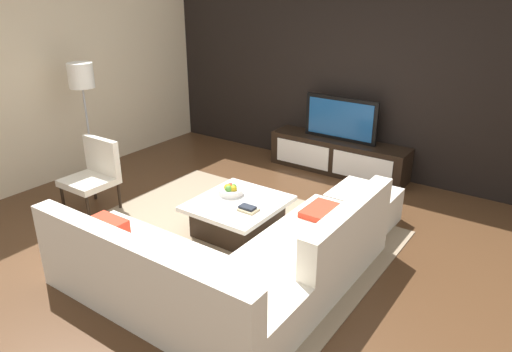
% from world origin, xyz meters
% --- Properties ---
extents(ground_plane, '(14.00, 14.00, 0.00)m').
position_xyz_m(ground_plane, '(0.00, 0.00, 0.00)').
color(ground_plane, '#4C301C').
extents(feature_wall_back, '(6.40, 0.12, 2.80)m').
position_xyz_m(feature_wall_back, '(0.00, 2.70, 1.40)').
color(feature_wall_back, black).
rests_on(feature_wall_back, ground).
extents(side_wall_left, '(0.12, 5.20, 2.80)m').
position_xyz_m(side_wall_left, '(-3.20, 0.20, 1.40)').
color(side_wall_left, beige).
rests_on(side_wall_left, ground).
extents(area_rug, '(3.29, 2.46, 0.01)m').
position_xyz_m(area_rug, '(-0.10, 0.00, 0.01)').
color(area_rug, gray).
rests_on(area_rug, ground).
extents(media_console, '(2.05, 0.48, 0.50)m').
position_xyz_m(media_console, '(0.00, 2.40, 0.25)').
color(media_console, black).
rests_on(media_console, ground).
extents(television, '(1.10, 0.06, 0.62)m').
position_xyz_m(television, '(0.00, 2.40, 0.81)').
color(television, black).
rests_on(television, media_console).
extents(sectional_couch, '(2.38, 2.42, 0.80)m').
position_xyz_m(sectional_couch, '(0.52, -0.84, 0.28)').
color(sectional_couch, silver).
rests_on(sectional_couch, ground).
extents(coffee_table, '(0.92, 1.00, 0.38)m').
position_xyz_m(coffee_table, '(-0.10, 0.10, 0.20)').
color(coffee_table, black).
rests_on(coffee_table, ground).
extents(accent_chair_near, '(0.57, 0.54, 0.87)m').
position_xyz_m(accent_chair_near, '(-1.91, -0.39, 0.49)').
color(accent_chair_near, black).
rests_on(accent_chair_near, ground).
extents(floor_lamp, '(0.32, 0.32, 1.66)m').
position_xyz_m(floor_lamp, '(-2.61, 0.08, 1.40)').
color(floor_lamp, '#A5A5AA').
rests_on(floor_lamp, ground).
extents(ottoman, '(0.70, 0.70, 0.40)m').
position_xyz_m(ottoman, '(0.95, 1.10, 0.20)').
color(ottoman, silver).
rests_on(ottoman, ground).
extents(fruit_bowl, '(0.28, 0.28, 0.13)m').
position_xyz_m(fruit_bowl, '(-0.28, 0.20, 0.43)').
color(fruit_bowl, silver).
rests_on(fruit_bowl, coffee_table).
extents(book_stack, '(0.20, 0.16, 0.05)m').
position_xyz_m(book_stack, '(0.12, -0.02, 0.40)').
color(book_stack, '#CCB78C').
rests_on(book_stack, coffee_table).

